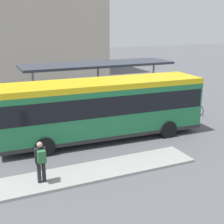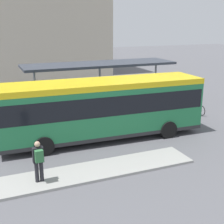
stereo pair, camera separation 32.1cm
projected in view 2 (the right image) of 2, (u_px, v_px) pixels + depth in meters
name	position (u px, v px, depth m)	size (l,w,h in m)	color
ground_plane	(103.00, 138.00, 17.62)	(120.00, 120.00, 0.00)	#5B5B60
curb_island	(92.00, 171.00, 13.58)	(9.34, 1.80, 0.12)	#9E9E99
city_bus	(103.00, 105.00, 17.09)	(11.30, 3.06, 3.28)	#237A47
pedestrian_waiting	(39.00, 159.00, 12.30)	(0.43, 0.45, 1.72)	#232328
bicycle_yellow	(197.00, 109.00, 22.15)	(0.48, 1.76, 0.76)	black
bicycle_green	(188.00, 107.00, 22.63)	(0.48, 1.56, 0.67)	black
station_shelter	(100.00, 65.00, 23.52)	(11.55, 3.28, 3.34)	#383D47
potted_planter_near_shelter	(41.00, 113.00, 19.86)	(0.85, 0.85, 1.39)	slate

